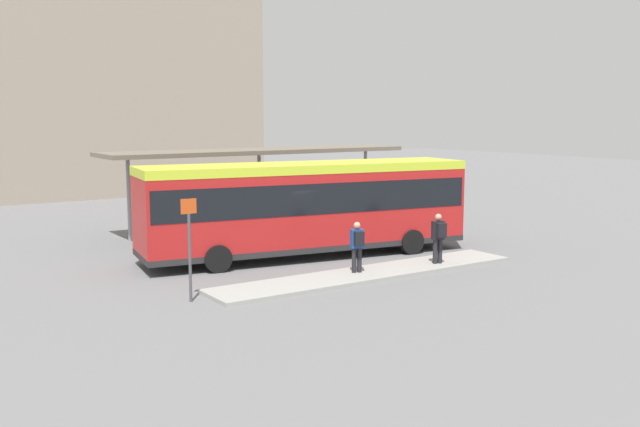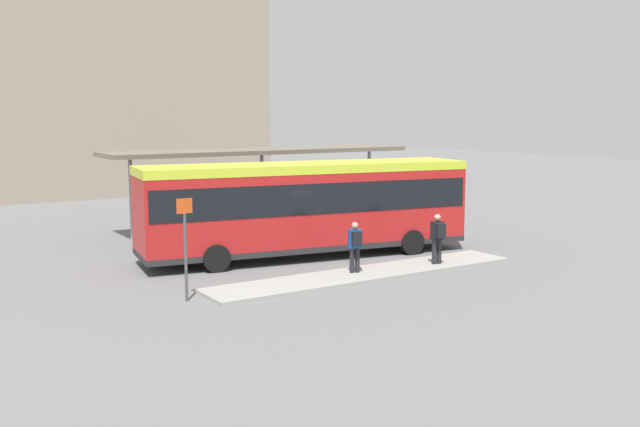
{
  "view_description": "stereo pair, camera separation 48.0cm",
  "coord_description": "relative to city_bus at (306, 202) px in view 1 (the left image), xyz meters",
  "views": [
    {
      "loc": [
        -13.5,
        -20.97,
        5.01
      ],
      "look_at": [
        0.58,
        0.0,
        1.5
      ],
      "focal_mm": 40.0,
      "sensor_mm": 36.0,
      "label": 1
    },
    {
      "loc": [
        -13.1,
        -21.23,
        5.01
      ],
      "look_at": [
        0.58,
        0.0,
        1.5
      ],
      "focal_mm": 40.0,
      "sensor_mm": 36.0,
      "label": 2
    }
  ],
  "objects": [
    {
      "name": "bicycle_green",
      "position": [
        9.23,
        3.65,
        -1.57
      ],
      "size": [
        0.48,
        1.69,
        0.73
      ],
      "rotation": [
        0.0,
        0.0,
        1.68
      ],
      "color": "black",
      "rests_on": "ground_plane"
    },
    {
      "name": "bicycle_orange",
      "position": [
        8.95,
        4.46,
        -1.59
      ],
      "size": [
        0.48,
        1.6,
        0.69
      ],
      "rotation": [
        0.0,
        0.0,
        -1.64
      ],
      "color": "black",
      "rests_on": "ground_plane"
    },
    {
      "name": "curb_island",
      "position": [
        -0.05,
        -3.68,
        -1.88
      ],
      "size": [
        10.81,
        1.8,
        0.12
      ],
      "color": "#9E9E99",
      "rests_on": "ground_plane"
    },
    {
      "name": "station_building",
      "position": [
        -4.68,
        27.23,
        5.86
      ],
      "size": [
        29.95,
        11.88,
        15.59
      ],
      "color": "gray",
      "rests_on": "ground_plane"
    },
    {
      "name": "pedestrian_waiting",
      "position": [
        2.62,
        -3.96,
        -0.87
      ],
      "size": [
        0.44,
        0.48,
        1.66
      ],
      "rotation": [
        0.0,
        0.0,
        1.35
      ],
      "color": "#232328",
      "rests_on": "curb_island"
    },
    {
      "name": "bicycle_yellow",
      "position": [
        9.04,
        5.27,
        -1.6
      ],
      "size": [
        0.48,
        1.53,
        0.66
      ],
      "rotation": [
        0.0,
        0.0,
        -1.7
      ],
      "color": "black",
      "rests_on": "ground_plane"
    },
    {
      "name": "station_shelter",
      "position": [
        1.74,
        6.55,
        1.42
      ],
      "size": [
        13.88,
        2.89,
        3.51
      ],
      "color": "#706656",
      "rests_on": "ground_plane"
    },
    {
      "name": "city_bus",
      "position": [
        0.0,
        0.0,
        0.0
      ],
      "size": [
        11.97,
        4.35,
        3.33
      ],
      "rotation": [
        0.0,
        0.0,
        -0.16
      ],
      "color": "red",
      "rests_on": "ground_plane"
    },
    {
      "name": "ground_plane",
      "position": [
        -0.01,
        0.0,
        -1.94
      ],
      "size": [
        120.0,
        120.0,
        0.0
      ],
      "primitive_type": "plane",
      "color": "slate"
    },
    {
      "name": "potted_planter_near_shelter",
      "position": [
        4.18,
        3.8,
        -1.28
      ],
      "size": [
        0.9,
        0.9,
        1.29
      ],
      "color": "slate",
      "rests_on": "ground_plane"
    },
    {
      "name": "pedestrian_companion",
      "position": [
        -0.42,
        -3.56,
        -0.9
      ],
      "size": [
        0.44,
        0.48,
        1.59
      ],
      "rotation": [
        0.0,
        0.0,
        1.27
      ],
      "color": "#232328",
      "rests_on": "curb_island"
    },
    {
      "name": "platform_sign",
      "position": [
        -5.97,
        -3.49,
        -0.38
      ],
      "size": [
        0.44,
        0.08,
        2.8
      ],
      "color": "#4C4C51",
      "rests_on": "ground_plane"
    }
  ]
}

